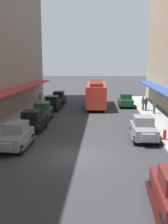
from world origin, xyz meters
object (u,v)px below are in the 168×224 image
at_px(pedestrian_0, 154,106).
at_px(parked_car_4, 33,120).
at_px(parked_car_3, 143,128).
at_px(parked_car_5, 53,103).
at_px(streetcar, 96,93).
at_px(parked_car_7, 59,97).
at_px(fire_hydrant, 165,135).
at_px(parked_car_2, 126,100).
at_px(pedestrian_2, 143,103).
at_px(pedestrian_3, 40,99).
at_px(parked_car_0, 15,135).
at_px(parked_car_6, 42,111).
at_px(pedestrian_1, 146,104).

bearing_deg(pedestrian_0, parked_car_4, -146.54).
distance_m(parked_car_3, parked_car_5, 15.58).
bearing_deg(pedestrian_0, streetcar, 143.78).
height_order(parked_car_7, fire_hydrant, parked_car_7).
height_order(parked_car_2, pedestrian_2, parked_car_2).
bearing_deg(parked_car_2, parked_car_4, -125.00).
bearing_deg(pedestrian_3, pedestrian_0, -17.92).
bearing_deg(parked_car_3, parked_car_0, -163.69).
relative_size(parked_car_0, streetcar, 0.44).
xyz_separation_m(parked_car_5, parked_car_7, (-0.08, 5.04, 0.00)).
bearing_deg(parked_car_3, fire_hydrant, -15.89).
bearing_deg(pedestrian_2, parked_car_6, -153.63).
relative_size(parked_car_4, parked_car_5, 1.00).
bearing_deg(fire_hydrant, parked_car_5, 131.01).
bearing_deg(parked_car_7, pedestrian_3, -129.83).
bearing_deg(parked_car_4, parked_car_3, -12.88).
bearing_deg(parked_car_6, pedestrian_3, 104.52).
height_order(parked_car_4, pedestrian_1, parked_car_4).
xyz_separation_m(parked_car_2, parked_car_4, (-9.26, -13.23, 0.00)).
bearing_deg(fire_hydrant, parked_car_6, 147.68).
bearing_deg(pedestrian_3, fire_hydrant, -48.96).
height_order(parked_car_3, pedestrian_3, parked_car_3).
height_order(parked_car_5, parked_car_6, same).
relative_size(parked_car_2, fire_hydrant, 5.23).
distance_m(streetcar, fire_hydrant, 16.64).
bearing_deg(parked_car_7, parked_car_0, -89.16).
xyz_separation_m(parked_car_3, parked_car_4, (-9.38, 2.15, 0.00)).
bearing_deg(pedestrian_3, parked_car_0, -82.19).
bearing_deg(parked_car_3, pedestrian_2, 81.82).
xyz_separation_m(parked_car_7, pedestrian_3, (-2.11, -2.53, 0.07)).
xyz_separation_m(parked_car_0, parked_car_3, (9.33, 2.73, 0.00)).
bearing_deg(parked_car_0, pedestrian_2, 53.50).
relative_size(fire_hydrant, pedestrian_0, 0.49).
bearing_deg(fire_hydrant, parked_car_3, 164.11).
bearing_deg(pedestrian_3, streetcar, 2.42).
xyz_separation_m(parked_car_5, fire_hydrant, (11.10, -12.76, -0.38)).
bearing_deg(parked_car_7, pedestrian_1, -24.93).
bearing_deg(streetcar, pedestrian_0, -36.22).
bearing_deg(pedestrian_0, pedestrian_3, 162.08).
relative_size(streetcar, pedestrian_0, 5.78).
bearing_deg(parked_car_2, parked_car_3, -89.56).
distance_m(parked_car_7, streetcar, 6.03).
bearing_deg(parked_car_6, pedestrian_0, 15.94).
distance_m(parked_car_0, parked_car_3, 9.72).
relative_size(parked_car_4, parked_car_7, 1.01).
bearing_deg(parked_car_4, parked_car_7, 90.92).
bearing_deg(pedestrian_2, parked_car_0, -126.50).
relative_size(parked_car_0, parked_car_4, 0.99).
height_order(parked_car_0, pedestrian_2, parked_car_0).
xyz_separation_m(parked_car_3, streetcar, (-4.10, 15.15, 0.96)).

